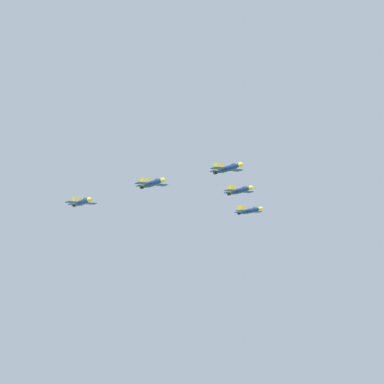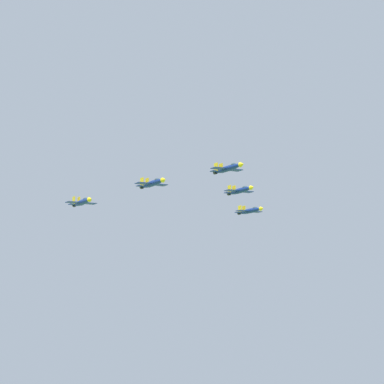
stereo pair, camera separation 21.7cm
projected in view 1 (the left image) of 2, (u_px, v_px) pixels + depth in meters
jet_lead at (228, 168)px, 217.62m from camera, size 12.59×12.36×3.28m
jet_left_wingman at (240, 190)px, 240.09m from camera, size 12.18×12.58×3.25m
jet_right_wingman at (153, 183)px, 225.59m from camera, size 12.97×12.78×3.38m
jet_left_outer at (250, 211)px, 262.45m from camera, size 12.49×12.33×3.26m
jet_right_outer at (82, 202)px, 233.31m from camera, size 12.39×12.60×3.28m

